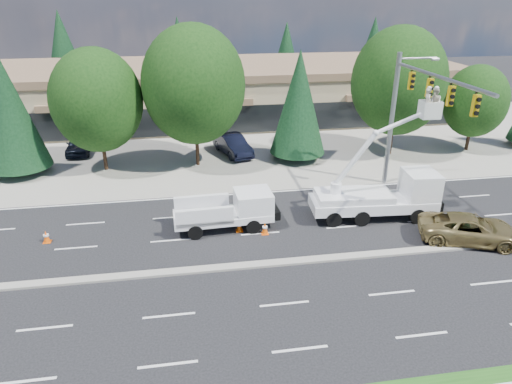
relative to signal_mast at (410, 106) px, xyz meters
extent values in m
plane|color=black|center=(-10.03, -7.04, -6.06)|extent=(140.00, 140.00, 0.00)
cube|color=gray|center=(-10.03, 12.96, -6.05)|extent=(140.00, 22.00, 0.01)
cube|color=gray|center=(-10.03, -7.04, -6.00)|extent=(120.00, 0.55, 0.12)
cube|color=tan|center=(-10.03, 22.96, -3.56)|extent=(50.00, 15.00, 5.00)
cube|color=brown|center=(-10.03, 22.96, -0.91)|extent=(50.40, 15.40, 0.70)
cube|color=black|center=(-10.03, 15.41, -4.56)|extent=(48.00, 0.12, 2.60)
cylinder|color=#332114|center=(-26.03, 7.96, -5.66)|extent=(0.26, 0.26, 0.80)
cone|color=black|center=(-26.03, 7.96, -1.40)|extent=(4.40, 4.40, 8.04)
cylinder|color=#332114|center=(-20.03, 7.96, -4.58)|extent=(0.28, 0.28, 2.95)
ellipsoid|color=black|center=(-20.03, 7.96, -0.73)|extent=(6.55, 6.55, 7.54)
cylinder|color=#332114|center=(-13.03, 7.96, -4.34)|extent=(0.28, 0.28, 3.44)
ellipsoid|color=black|center=(-13.03, 7.96, 0.16)|extent=(7.65, 7.65, 8.80)
cylinder|color=#332114|center=(-5.03, 7.96, -5.66)|extent=(0.26, 0.26, 0.80)
cone|color=black|center=(-5.03, 7.96, -1.41)|extent=(4.39, 4.39, 8.02)
cylinder|color=#332114|center=(2.97, 7.96, -4.39)|extent=(0.28, 0.28, 3.34)
ellipsoid|color=black|center=(2.97, 7.96, -0.03)|extent=(7.42, 7.42, 8.53)
cylinder|color=#332114|center=(9.97, 7.96, -4.89)|extent=(0.28, 0.28, 2.33)
ellipsoid|color=black|center=(9.97, 7.96, -1.85)|extent=(5.18, 5.18, 5.96)
cylinder|color=#332114|center=(-28.03, 34.96, -5.66)|extent=(0.26, 0.26, 0.80)
cone|color=black|center=(-28.03, 34.96, -0.39)|extent=(5.35, 5.35, 9.78)
cylinder|color=#332114|center=(-14.03, 34.96, -5.66)|extent=(0.26, 0.26, 0.80)
cone|color=black|center=(-14.03, 34.96, -0.85)|extent=(4.92, 4.92, 8.99)
cylinder|color=#332114|center=(-0.03, 34.96, -5.66)|extent=(0.26, 0.26, 0.80)
cone|color=black|center=(-0.03, 34.96, -1.26)|extent=(4.54, 4.54, 8.29)
cylinder|color=#332114|center=(11.97, 34.96, -5.66)|extent=(0.26, 0.26, 0.80)
cone|color=black|center=(11.97, 34.96, -0.98)|extent=(4.80, 4.80, 8.76)
cylinder|color=gray|center=(-0.03, 2.16, -1.56)|extent=(0.32, 0.32, 9.00)
cylinder|color=gray|center=(-0.03, -2.84, 2.24)|extent=(0.20, 10.00, 0.20)
cylinder|color=gray|center=(1.27, 2.16, 2.54)|extent=(2.60, 0.12, 0.12)
cube|color=gold|center=(-0.03, 0.16, 1.49)|extent=(0.32, 0.22, 1.05)
cube|color=gold|center=(-0.03, -2.04, 1.49)|extent=(0.32, 0.22, 1.05)
cube|color=gold|center=(-0.03, -4.24, 1.49)|extent=(0.32, 0.22, 1.05)
cube|color=gold|center=(-0.03, -6.44, 1.49)|extent=(0.32, 0.22, 1.05)
cube|color=white|center=(-12.03, -2.84, -5.26)|extent=(5.68, 2.31, 0.42)
cube|color=white|center=(-10.26, -2.76, -4.61)|extent=(2.14, 2.10, 1.40)
cube|color=black|center=(-9.66, -2.73, -4.43)|extent=(0.16, 1.77, 0.93)
cube|color=white|center=(-13.19, -2.01, -4.80)|extent=(3.18, 0.43, 1.02)
cube|color=white|center=(-13.10, -3.78, -4.80)|extent=(3.18, 0.43, 1.02)
cube|color=white|center=(-3.03, -2.84, -5.13)|extent=(7.56, 2.74, 0.65)
cube|color=white|center=(-0.25, -3.04, -4.16)|extent=(2.00, 2.31, 1.85)
cube|color=black|center=(0.44, -3.09, -4.02)|extent=(0.21, 1.86, 1.11)
cube|color=white|center=(-4.23, -2.76, -4.62)|extent=(4.59, 2.44, 0.46)
cylinder|color=white|center=(-5.34, -2.68, -4.11)|extent=(0.65, 0.65, 0.74)
cube|color=white|center=(-0.38, -3.03, 0.52)|extent=(1.08, 0.90, 1.00)
imported|color=beige|center=(-0.58, -3.02, 0.89)|extent=(0.42, 0.61, 1.60)
imported|color=beige|center=(-0.17, -3.05, 0.89)|extent=(0.66, 0.82, 1.60)
ellipsoid|color=white|center=(-0.58, -3.02, 1.70)|extent=(0.24, 0.24, 0.17)
ellipsoid|color=white|center=(-0.17, -3.05, 1.70)|extent=(0.24, 0.24, 0.17)
cube|color=#F65507|center=(-21.70, -2.94, -6.04)|extent=(0.40, 0.40, 0.03)
cone|color=#F65507|center=(-21.70, -2.94, -5.71)|extent=(0.36, 0.36, 0.70)
cylinder|color=white|center=(-21.70, -2.94, -5.64)|extent=(0.29, 0.29, 0.10)
cube|color=#F65507|center=(-11.16, -3.37, -6.04)|extent=(0.40, 0.40, 0.03)
cone|color=#F65507|center=(-11.16, -3.37, -5.71)|extent=(0.36, 0.36, 0.70)
cylinder|color=white|center=(-11.16, -3.37, -5.64)|extent=(0.29, 0.29, 0.10)
cube|color=#F65507|center=(-9.78, -3.90, -6.04)|extent=(0.40, 0.40, 0.03)
cone|color=#F65507|center=(-9.78, -3.90, -5.71)|extent=(0.36, 0.36, 0.70)
cylinder|color=white|center=(-9.78, -3.90, -5.64)|extent=(0.29, 0.29, 0.10)
imported|color=olive|center=(1.10, -6.44, -5.31)|extent=(5.88, 4.14, 1.49)
imported|color=black|center=(-22.72, 12.46, -5.27)|extent=(1.89, 4.63, 1.57)
imported|color=black|center=(-10.03, 9.96, -5.23)|extent=(3.12, 5.30, 1.65)
camera|label=1|loc=(-13.83, -26.14, 6.58)|focal=32.00mm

